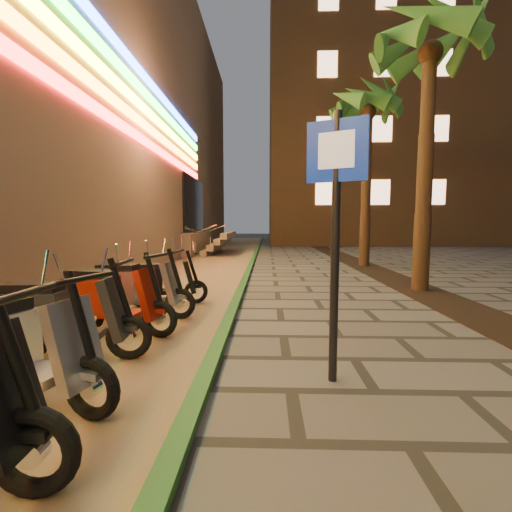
{
  "coord_description": "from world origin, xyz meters",
  "views": [
    {
      "loc": [
        -0.25,
        -1.63,
        1.66
      ],
      "look_at": [
        -0.41,
        3.33,
        1.2
      ],
      "focal_mm": 24.0,
      "sensor_mm": 36.0,
      "label": 1
    }
  ],
  "objects_px": {
    "scooter_10": "(158,282)",
    "scooter_6": "(14,346)",
    "pedestrian_sign": "(336,210)",
    "scooter_8": "(108,298)",
    "scooter_7": "(56,317)",
    "scooter_9": "(133,288)"
  },
  "relations": [
    {
      "from": "scooter_10",
      "to": "scooter_6",
      "type": "bearing_deg",
      "value": -108.83
    },
    {
      "from": "pedestrian_sign",
      "to": "scooter_6",
      "type": "height_order",
      "value": "pedestrian_sign"
    },
    {
      "from": "scooter_10",
      "to": "scooter_8",
      "type": "bearing_deg",
      "value": -113.57
    },
    {
      "from": "scooter_10",
      "to": "scooter_7",
      "type": "bearing_deg",
      "value": -113.93
    },
    {
      "from": "scooter_9",
      "to": "scooter_6",
      "type": "bearing_deg",
      "value": -86.11
    },
    {
      "from": "pedestrian_sign",
      "to": "scooter_6",
      "type": "distance_m",
      "value": 3.31
    },
    {
      "from": "pedestrian_sign",
      "to": "scooter_10",
      "type": "height_order",
      "value": "pedestrian_sign"
    },
    {
      "from": "scooter_6",
      "to": "scooter_10",
      "type": "bearing_deg",
      "value": 103.96
    },
    {
      "from": "pedestrian_sign",
      "to": "scooter_9",
      "type": "bearing_deg",
      "value": 166.32
    },
    {
      "from": "pedestrian_sign",
      "to": "scooter_10",
      "type": "relative_size",
      "value": 1.75
    },
    {
      "from": "pedestrian_sign",
      "to": "scooter_7",
      "type": "height_order",
      "value": "pedestrian_sign"
    },
    {
      "from": "scooter_9",
      "to": "scooter_10",
      "type": "bearing_deg",
      "value": 83.44
    },
    {
      "from": "scooter_6",
      "to": "scooter_7",
      "type": "distance_m",
      "value": 1.01
    },
    {
      "from": "scooter_7",
      "to": "pedestrian_sign",
      "type": "bearing_deg",
      "value": -13.0
    },
    {
      "from": "scooter_8",
      "to": "scooter_10",
      "type": "xyz_separation_m",
      "value": [
        0.19,
        1.78,
        -0.06
      ]
    },
    {
      "from": "pedestrian_sign",
      "to": "scooter_7",
      "type": "distance_m",
      "value": 3.49
    },
    {
      "from": "scooter_8",
      "to": "scooter_6",
      "type": "bearing_deg",
      "value": -76.35
    },
    {
      "from": "scooter_7",
      "to": "scooter_10",
      "type": "distance_m",
      "value": 2.86
    },
    {
      "from": "scooter_8",
      "to": "scooter_10",
      "type": "relative_size",
      "value": 1.13
    },
    {
      "from": "scooter_6",
      "to": "scooter_10",
      "type": "relative_size",
      "value": 1.13
    },
    {
      "from": "pedestrian_sign",
      "to": "scooter_6",
      "type": "bearing_deg",
      "value": -145.18
    },
    {
      "from": "pedestrian_sign",
      "to": "scooter_7",
      "type": "xyz_separation_m",
      "value": [
        -3.24,
        0.41,
        -1.25
      ]
    }
  ]
}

